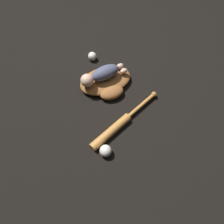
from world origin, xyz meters
name	(u,v)px	position (x,y,z in m)	size (l,w,h in m)	color
ground_plane	(109,79)	(0.00, 0.00, 0.00)	(6.00, 6.00, 0.00)	black
baseball_glove	(106,82)	(0.05, 0.05, 0.04)	(0.40, 0.32, 0.07)	#935B2D
baby_figure	(102,74)	(0.07, 0.03, 0.12)	(0.35, 0.10, 0.09)	#4C516B
baseball_bat	(118,126)	(0.15, 0.39, 0.03)	(0.58, 0.20, 0.05)	#C6843D
baseball	(106,151)	(0.29, 0.51, 0.04)	(0.07, 0.07, 0.07)	white
baseball_spare	(92,56)	(0.02, -0.24, 0.03)	(0.07, 0.07, 0.07)	white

